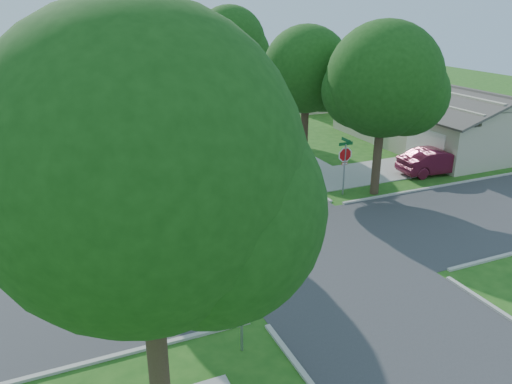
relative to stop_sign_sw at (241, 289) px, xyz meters
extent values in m
plane|color=#205216|center=(4.70, 4.70, -2.03)|extent=(100.00, 100.00, 0.00)
cube|color=#333335|center=(4.70, 4.70, -2.03)|extent=(7.00, 100.00, 0.02)
cube|color=#9E9B91|center=(10.80, 30.70, -2.01)|extent=(1.20, 40.00, 0.04)
cube|color=#9E9B91|center=(-1.40, 30.70, -2.01)|extent=(1.20, 40.00, 0.04)
cube|color=#9E9B91|center=(12.60, 11.80, -2.01)|extent=(8.80, 3.60, 0.05)
cube|color=gray|center=(0.00, 0.00, -0.68)|extent=(0.06, 0.06, 2.70)
cylinder|color=white|center=(0.00, 0.00, 0.12)|extent=(1.05, 0.02, 1.05)
cylinder|color=red|center=(0.00, 0.00, 0.12)|extent=(0.90, 0.03, 0.90)
cube|color=red|center=(0.00, 0.00, -0.35)|extent=(0.34, 0.03, 0.12)
cube|color=white|center=(0.00, 0.00, -0.35)|extent=(0.30, 0.03, 0.08)
cube|color=#0C5426|center=(0.00, 0.00, 0.69)|extent=(0.80, 0.02, 0.16)
cube|color=#0C5426|center=(0.00, 0.00, 0.87)|extent=(0.02, 0.80, 0.16)
cube|color=gray|center=(9.40, 9.40, -0.68)|extent=(0.06, 0.06, 2.70)
cylinder|color=white|center=(9.40, 9.40, 0.12)|extent=(1.05, 0.02, 1.05)
cylinder|color=red|center=(9.40, 9.40, 0.12)|extent=(0.90, 0.03, 0.90)
cube|color=red|center=(9.40, 9.40, -0.35)|extent=(0.34, 0.03, 0.12)
cube|color=white|center=(9.40, 9.40, -0.35)|extent=(0.30, 0.03, 0.08)
cube|color=#0C5426|center=(9.40, 9.40, 0.69)|extent=(0.80, 0.02, 0.16)
cube|color=#0C5426|center=(9.40, 9.40, 0.87)|extent=(0.02, 0.80, 0.16)
cylinder|color=#38281C|center=(9.40, 13.70, -0.05)|extent=(0.44, 0.44, 3.95)
sphere|color=#154110|center=(9.40, 13.70, 3.85)|extent=(4.80, 4.80, 4.80)
sphere|color=#154110|center=(10.24, 13.22, 3.25)|extent=(3.46, 3.46, 3.46)
sphere|color=#154110|center=(8.68, 14.30, 3.37)|extent=(3.26, 3.26, 3.26)
cylinder|color=#38281C|center=(9.40, 25.70, 0.12)|extent=(0.44, 0.44, 4.30)
sphere|color=#154110|center=(9.40, 25.70, 4.48)|extent=(5.40, 5.40, 5.40)
sphere|color=#154110|center=(10.35, 25.16, 3.81)|extent=(3.89, 3.89, 3.89)
sphere|color=#154110|center=(8.59, 26.38, 3.94)|extent=(3.67, 3.67, 3.67)
cylinder|color=#38281C|center=(9.40, 38.70, 0.07)|extent=(0.44, 0.44, 4.20)
sphere|color=#154110|center=(9.40, 38.70, 4.19)|extent=(5.00, 5.00, 5.00)
sphere|color=#154110|center=(10.28, 38.20, 3.57)|extent=(3.60, 3.60, 3.60)
sphere|color=#154110|center=(8.65, 39.33, 3.69)|extent=(3.40, 3.40, 3.40)
cylinder|color=#38281C|center=(0.00, 13.70, 0.09)|extent=(0.44, 0.44, 4.25)
sphere|color=#154110|center=(0.00, 13.70, 4.34)|extent=(5.20, 5.20, 5.20)
sphere|color=#154110|center=(0.91, 13.18, 3.69)|extent=(3.74, 3.74, 3.74)
sphere|color=#154110|center=(-0.78, 14.35, 3.82)|extent=(3.54, 3.54, 3.54)
cylinder|color=#38281C|center=(0.00, 25.70, 0.19)|extent=(0.44, 0.44, 4.44)
sphere|color=#154110|center=(0.00, 25.70, 4.73)|extent=(5.60, 5.60, 5.60)
sphere|color=#154110|center=(0.98, 25.14, 4.03)|extent=(4.03, 4.03, 4.03)
sphere|color=#154110|center=(-0.84, 26.40, 4.17)|extent=(3.81, 3.81, 3.81)
cylinder|color=#38281C|center=(0.00, 38.70, -0.08)|extent=(0.44, 0.44, 3.90)
sphere|color=#154110|center=(0.00, 38.70, 3.70)|extent=(4.60, 4.60, 4.60)
sphere|color=#154110|center=(0.80, 38.24, 3.13)|extent=(3.31, 3.31, 3.31)
sphere|color=#154110|center=(-0.69, 39.28, 3.24)|extent=(3.13, 3.13, 3.13)
cylinder|color=#38281C|center=(-2.80, -2.30, -0.01)|extent=(0.44, 0.44, 4.04)
sphere|color=#154110|center=(-2.80, -2.30, 4.52)|extent=(6.00, 6.00, 6.00)
sphere|color=#154110|center=(-1.75, -2.90, 3.77)|extent=(4.32, 4.32, 4.32)
sphere|color=#154110|center=(-3.70, -1.55, 3.92)|extent=(4.08, 4.08, 4.08)
cylinder|color=#38281C|center=(11.00, 8.90, -0.26)|extent=(0.44, 0.44, 3.54)
sphere|color=#154110|center=(11.00, 8.90, 3.83)|extent=(5.60, 5.60, 5.60)
sphere|color=#154110|center=(11.98, 8.34, 3.13)|extent=(4.03, 4.03, 4.03)
sphere|color=#154110|center=(10.16, 9.60, 3.27)|extent=(3.81, 3.81, 3.81)
cube|color=#B5A78F|center=(20.70, 15.70, -0.63)|extent=(8.00, 13.00, 2.80)
cube|color=#49433E|center=(22.70, 15.70, 1.42)|extent=(4.42, 13.60, 1.56)
cube|color=#49433E|center=(18.70, 15.70, 1.42)|extent=(4.42, 13.60, 1.56)
cube|color=silver|center=(16.67, 11.80, -0.93)|extent=(0.06, 3.20, 2.20)
cube|color=silver|center=(16.67, 16.35, -1.03)|extent=(0.06, 0.90, 2.00)
cube|color=#1E2633|center=(16.67, 18.95, -0.48)|extent=(0.06, 1.80, 1.10)
cube|color=#B5A78F|center=(20.70, 33.70, -0.63)|extent=(8.00, 13.00, 2.80)
cube|color=#49433E|center=(22.70, 33.70, 1.42)|extent=(4.42, 13.60, 1.56)
cube|color=#49433E|center=(18.70, 33.70, 1.42)|extent=(4.42, 13.60, 1.56)
cube|color=silver|center=(16.67, 29.80, -0.93)|extent=(0.06, 3.20, 2.20)
cube|color=silver|center=(16.67, 34.35, -1.03)|extent=(0.06, 0.90, 2.00)
cube|color=#1E2633|center=(16.67, 36.95, -0.48)|extent=(0.06, 1.80, 1.10)
cube|color=silver|center=(-7.27, 32.80, -0.93)|extent=(0.06, 3.20, 2.20)
cube|color=silver|center=(-7.27, 37.35, -1.03)|extent=(0.06, 0.90, 2.00)
cube|color=#1E2633|center=(-7.27, 39.95, -0.48)|extent=(0.06, 1.80, 1.10)
imported|color=#591226|center=(16.20, 10.20, -1.29)|extent=(4.62, 1.93, 1.49)
imported|color=black|center=(7.90, 24.00, -1.35)|extent=(1.85, 4.09, 1.36)
imported|color=black|center=(3.50, 36.44, -1.39)|extent=(1.94, 4.48, 1.28)
camera|label=1|loc=(-4.29, -10.93, 7.30)|focal=35.00mm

